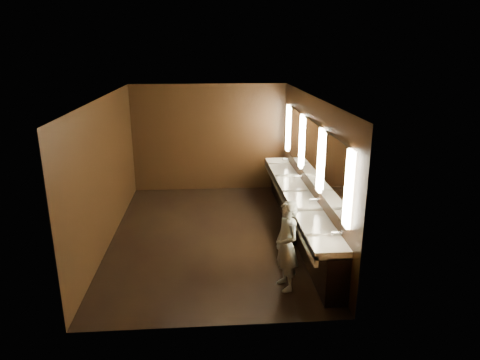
# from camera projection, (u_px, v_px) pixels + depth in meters

# --- Properties ---
(floor) EXTENTS (6.00, 6.00, 0.00)m
(floor) POSITION_uv_depth(u_px,v_px,m) (212.00, 235.00, 8.78)
(floor) COLOR black
(floor) RESTS_ON ground
(ceiling) EXTENTS (4.00, 6.00, 0.02)m
(ceiling) POSITION_uv_depth(u_px,v_px,m) (209.00, 97.00, 7.94)
(ceiling) COLOR #2D2D2B
(ceiling) RESTS_ON wall_back
(wall_back) EXTENTS (4.00, 0.02, 2.80)m
(wall_back) POSITION_uv_depth(u_px,v_px,m) (209.00, 138.00, 11.22)
(wall_back) COLOR black
(wall_back) RESTS_ON floor
(wall_front) EXTENTS (4.00, 0.02, 2.80)m
(wall_front) POSITION_uv_depth(u_px,v_px,m) (212.00, 234.00, 5.51)
(wall_front) COLOR black
(wall_front) RESTS_ON floor
(wall_left) EXTENTS (0.02, 6.00, 2.80)m
(wall_left) POSITION_uv_depth(u_px,v_px,m) (106.00, 172.00, 8.22)
(wall_left) COLOR black
(wall_left) RESTS_ON floor
(wall_right) EXTENTS (0.02, 6.00, 2.80)m
(wall_right) POSITION_uv_depth(u_px,v_px,m) (311.00, 167.00, 8.51)
(wall_right) COLOR black
(wall_right) RESTS_ON floor
(sink_counter) EXTENTS (0.55, 5.40, 1.01)m
(sink_counter) POSITION_uv_depth(u_px,v_px,m) (299.00, 210.00, 8.76)
(sink_counter) COLOR black
(sink_counter) RESTS_ON floor
(mirror_band) EXTENTS (0.06, 5.03, 1.15)m
(mirror_band) POSITION_uv_depth(u_px,v_px,m) (311.00, 150.00, 8.40)
(mirror_band) COLOR #FFECBE
(mirror_band) RESTS_ON wall_right
(person) EXTENTS (0.47, 0.60, 1.46)m
(person) POSITION_uv_depth(u_px,v_px,m) (287.00, 246.00, 6.67)
(person) COLOR #8BABCF
(person) RESTS_ON floor
(trash_bin) EXTENTS (0.41, 0.41, 0.53)m
(trash_bin) POSITION_uv_depth(u_px,v_px,m) (292.00, 230.00, 8.38)
(trash_bin) COLOR black
(trash_bin) RESTS_ON floor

